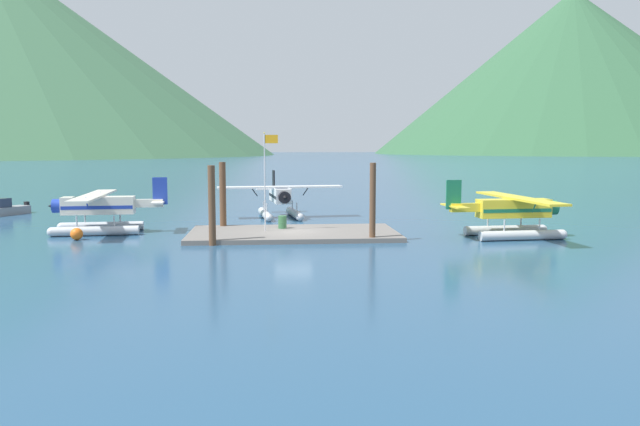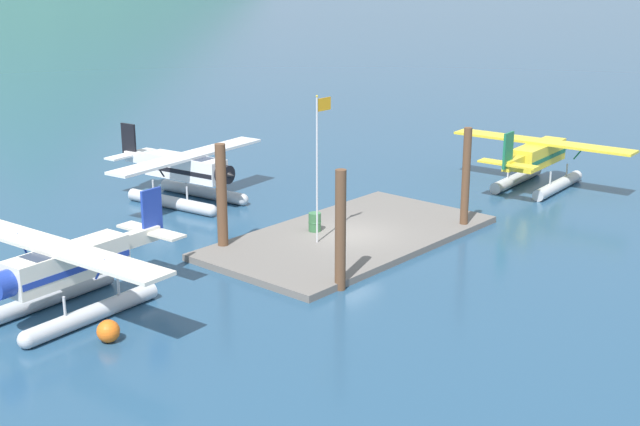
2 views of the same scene
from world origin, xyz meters
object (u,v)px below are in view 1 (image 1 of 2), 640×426
flagpole (266,171)px  seaplane_cream_port_fwd (98,211)px  fuel_drum (282,222)px  boat_grey_open_west (4,210)px  mooring_buoy (77,234)px  seaplane_yellow_stbd_aft (514,214)px  seaplane_white_bow_centre (280,199)px

flagpole → seaplane_cream_port_fwd: flagpole is taller
fuel_drum → boat_grey_open_west: 27.28m
flagpole → mooring_buoy: 12.86m
fuel_drum → seaplane_cream_port_fwd: bearing=176.5°
mooring_buoy → fuel_drum: bearing=9.9°
seaplane_yellow_stbd_aft → boat_grey_open_west: size_ratio=2.36×
mooring_buoy → seaplane_white_bow_centre: bearing=40.7°
seaplane_white_bow_centre → seaplane_cream_port_fwd: (-12.67, -8.27, 0.00)m
seaplane_yellow_stbd_aft → fuel_drum: bearing=167.0°
seaplane_white_bow_centre → boat_grey_open_west: seaplane_white_bow_centre is taller
mooring_buoy → seaplane_yellow_stbd_aft: 28.44m
fuel_drum → seaplane_cream_port_fwd: size_ratio=0.08×
flagpole → fuel_drum: (1.07, 1.18, -3.64)m
mooring_buoy → boat_grey_open_west: size_ratio=0.18×
boat_grey_open_west → seaplane_yellow_stbd_aft: bearing=-22.6°
fuel_drum → boat_grey_open_west: (-24.08, 12.83, -0.25)m
flagpole → mooring_buoy: bearing=-174.6°
fuel_drum → seaplane_cream_port_fwd: seaplane_cream_port_fwd is taller
mooring_buoy → seaplane_white_bow_centre: size_ratio=0.08×
mooring_buoy → boat_grey_open_west: boat_grey_open_west is taller
seaplane_yellow_stbd_aft → seaplane_cream_port_fwd: same height
mooring_buoy → seaplane_white_bow_centre: (13.22, 11.36, 1.18)m
mooring_buoy → seaplane_cream_port_fwd: (0.56, 3.09, 1.18)m
seaplane_white_bow_centre → seaplane_cream_port_fwd: size_ratio=1.00×
seaplane_yellow_stbd_aft → seaplane_cream_port_fwd: bearing=171.3°
mooring_buoy → seaplane_white_bow_centre: 17.47m
fuel_drum → seaplane_yellow_stbd_aft: size_ratio=0.08×
seaplane_white_bow_centre → seaplane_cream_port_fwd: bearing=-146.9°
flagpole → seaplane_yellow_stbd_aft: (16.22, -2.33, -2.80)m
boat_grey_open_west → flagpole: bearing=-31.3°
seaplane_white_bow_centre → seaplane_yellow_stbd_aft: 19.69m
seaplane_white_bow_centre → boat_grey_open_west: size_ratio=2.37×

